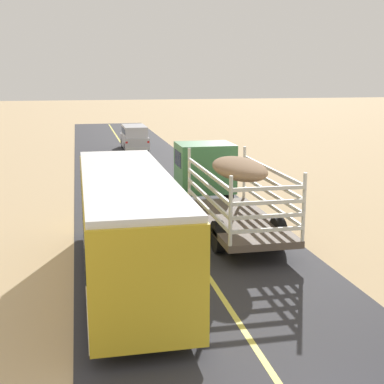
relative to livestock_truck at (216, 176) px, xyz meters
name	(u,v)px	position (x,y,z in m)	size (l,w,h in m)	color
livestock_truck	(216,176)	(0.00, 0.00, 0.00)	(2.53, 9.70, 3.02)	#3F7F4C
bus	(127,225)	(-4.35, -6.57, -0.04)	(2.54, 10.00, 3.21)	gold
car_far	(134,136)	(-1.21, 21.74, -0.70)	(1.90, 4.62, 1.93)	silver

